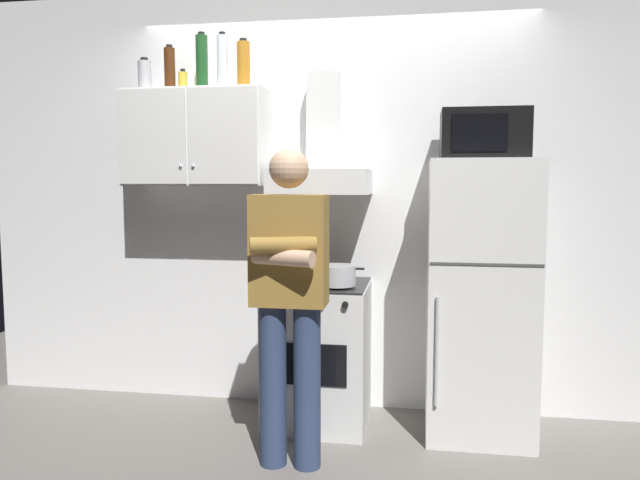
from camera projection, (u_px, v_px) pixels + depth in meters
name	position (u px, v px, depth m)	size (l,w,h in m)	color
ground_plane	(320.00, 438.00, 3.49)	(7.00, 7.00, 0.00)	slate
back_wall_tiled	(335.00, 201.00, 3.95)	(4.80, 0.10, 2.70)	white
upper_cabinet	(197.00, 138.00, 3.83)	(0.90, 0.37, 0.60)	silver
stove_oven	(319.00, 353.00, 3.70)	(0.60, 0.62, 0.87)	silver
range_hood	(322.00, 162.00, 3.72)	(0.60, 0.44, 0.75)	white
refrigerator	(480.00, 298.00, 3.52)	(0.60, 0.62, 1.60)	white
microwave	(483.00, 135.00, 3.44)	(0.48, 0.37, 0.28)	black
person_standing	(289.00, 295.00, 3.07)	(0.38, 0.33, 1.64)	navy
cooking_pot	(337.00, 275.00, 3.52)	(0.32, 0.22, 0.12)	#B7BABF
bottle_canister_steel	(145.00, 76.00, 3.84)	(0.08, 0.08, 0.21)	#B2B5BA
bottle_rum_dark	(170.00, 69.00, 3.83)	(0.07, 0.07, 0.28)	#47230F
bottle_vodka_clear	(223.00, 61.00, 3.72)	(0.07, 0.07, 0.34)	silver
bottle_wine_green	(202.00, 62.00, 3.80)	(0.08, 0.08, 0.36)	#19471E
bottle_liquor_amber	(244.00, 65.00, 3.73)	(0.08, 0.08, 0.30)	#B7721E
bottle_spice_jar	(183.00, 81.00, 3.84)	(0.06, 0.06, 0.14)	gold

